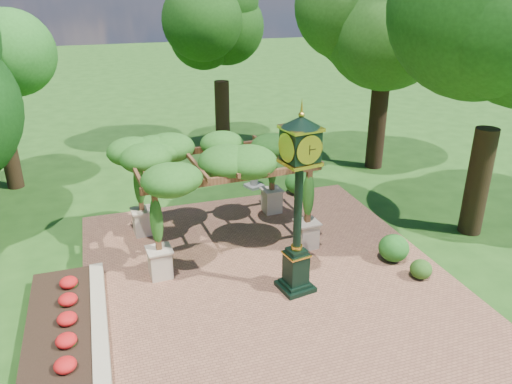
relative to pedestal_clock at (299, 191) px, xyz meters
name	(u,v)px	position (x,y,z in m)	size (l,w,h in m)	color
ground	(286,306)	(-0.51, -0.61, -2.93)	(120.00, 120.00, 0.00)	#1E4714
brick_plaza	(273,285)	(-0.51, 0.39, -2.91)	(10.00, 12.00, 0.04)	brown
border_wall	(100,323)	(-5.11, -0.11, -2.73)	(0.35, 5.00, 0.40)	#C6B793
flower_bed	(60,331)	(-6.01, -0.11, -2.75)	(1.50, 5.00, 0.36)	red
pedestal_clock	(299,191)	(0.00, 0.00, 0.00)	(1.12, 1.12, 4.91)	black
pergola	(221,160)	(-1.18, 3.29, -0.17)	(5.54, 3.69, 3.36)	#C3AE91
sundial	(254,176)	(1.15, 7.29, -2.43)	(0.80, 0.80, 1.14)	gray
shrub_front	(421,269)	(3.55, -0.58, -2.62)	(0.61, 0.61, 0.55)	#254F16
shrub_mid	(394,248)	(3.35, 0.50, -2.49)	(0.90, 0.90, 0.81)	#1D5919
shrub_back	(298,182)	(2.57, 6.07, -2.43)	(1.02, 1.02, 0.92)	#22641D
tree_north	(220,27)	(1.33, 13.02, 2.81)	(3.76, 3.76, 8.42)	#362115
tree_east_far	(389,5)	(7.02, 7.96, 3.93)	(4.72, 4.72, 10.01)	black
tree_east_near	(506,35)	(6.85, 1.40, 3.39)	(5.03, 5.03, 9.19)	#302313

